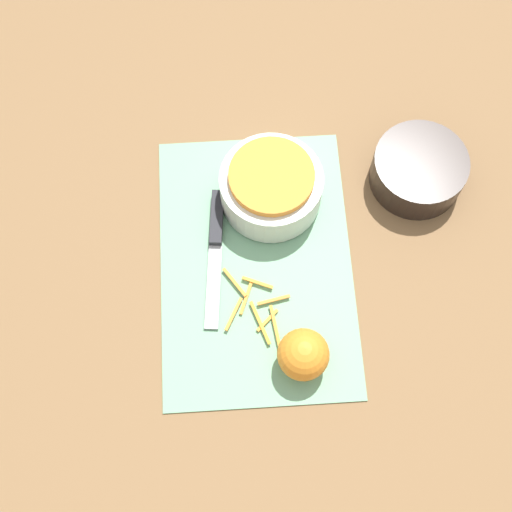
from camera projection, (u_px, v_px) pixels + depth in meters
The scene contains 7 objects.
ground_plane at pixel (256, 264), 1.16m from camera, with size 4.00×4.00×0.00m, color olive.
cutting_board at pixel (256, 263), 1.15m from camera, with size 0.46×0.31×0.01m.
bowl_speckled at pixel (271, 186), 1.16m from camera, with size 0.17×0.17×0.08m.
bowl_dark at pixel (418, 170), 1.18m from camera, with size 0.16×0.16×0.06m.
knife at pixel (216, 233), 1.16m from camera, with size 0.24×0.04×0.02m.
orange_left at pixel (303, 355), 1.05m from camera, with size 0.08×0.08×0.08m.
peel_pile at pixel (256, 307), 1.12m from camera, with size 0.14×0.11×0.01m.
Camera 1 is at (0.41, -0.03, 1.08)m, focal length 50.00 mm.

